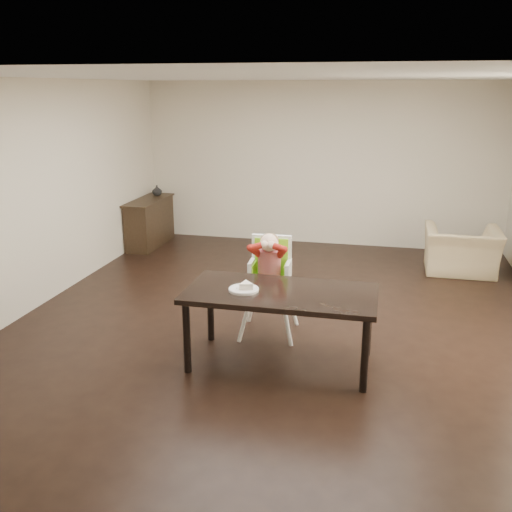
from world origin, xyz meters
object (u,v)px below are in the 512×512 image
at_px(armchair, 462,243).
at_px(sideboard, 150,222).
at_px(dining_table, 281,299).
at_px(high_chair, 270,263).

bearing_deg(armchair, sideboard, -4.20).
distance_m(dining_table, high_chair, 0.75).
relative_size(dining_table, high_chair, 1.59).
relative_size(high_chair, armchair, 1.11).
distance_m(dining_table, sideboard, 4.80).
bearing_deg(armchair, high_chair, 50.06).
bearing_deg(dining_table, sideboard, 128.13).
distance_m(high_chair, sideboard, 4.12).
relative_size(dining_table, armchair, 1.77).
height_order(armchair, sideboard, armchair).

